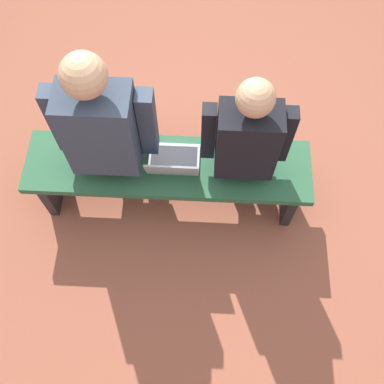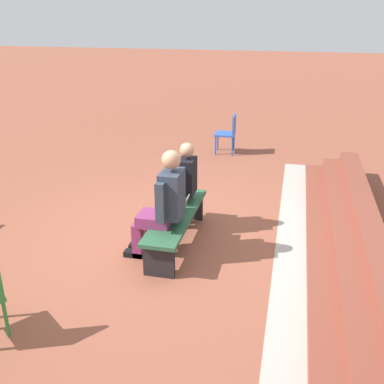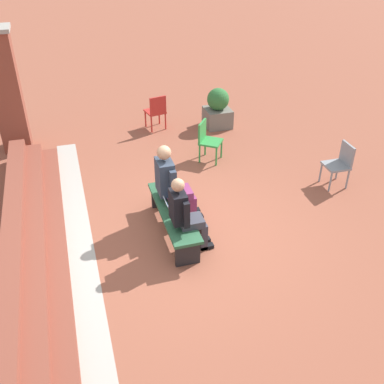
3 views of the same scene
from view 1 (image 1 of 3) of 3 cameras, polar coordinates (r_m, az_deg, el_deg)
name	(u,v)px [view 1 (image 1 of 3)]	position (r m, az deg, el deg)	size (l,w,h in m)	color
ground_plane	(194,177)	(3.28, 0.26, 1.85)	(60.00, 60.00, 0.00)	brown
bench	(169,172)	(2.90, -3.00, 2.52)	(1.80, 0.44, 0.45)	#285638
person_student	(245,138)	(2.65, 6.69, 6.85)	(0.51, 0.64, 1.28)	#383842
person_adult	(107,126)	(2.65, -10.70, 8.25)	(0.58, 0.74, 1.41)	#7F2D5B
laptop	(173,163)	(2.76, -2.40, 3.74)	(0.32, 0.29, 0.21)	#9EA0A5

